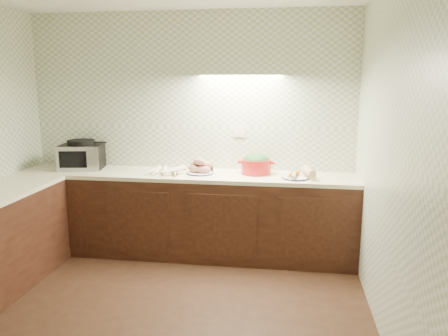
# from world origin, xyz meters

# --- Properties ---
(room) EXTENTS (3.60, 3.60, 2.60)m
(room) POSITION_xyz_m (0.00, 0.00, 1.63)
(room) COLOR black
(room) RESTS_ON ground
(counter) EXTENTS (3.60, 3.60, 0.90)m
(counter) POSITION_xyz_m (-0.68, 0.68, 0.45)
(counter) COLOR black
(counter) RESTS_ON ground
(toaster_oven) EXTENTS (0.51, 0.43, 0.32)m
(toaster_oven) POSITION_xyz_m (-1.19, 1.56, 1.05)
(toaster_oven) COLOR black
(toaster_oven) RESTS_ON counter
(parsnip_pile) EXTENTS (0.41, 0.43, 0.08)m
(parsnip_pile) POSITION_xyz_m (-0.20, 1.46, 0.94)
(parsnip_pile) COLOR beige
(parsnip_pile) RESTS_ON counter
(sweet_potato_plate) EXTENTS (0.30, 0.29, 0.17)m
(sweet_potato_plate) POSITION_xyz_m (0.17, 1.51, 0.96)
(sweet_potato_plate) COLOR #131B45
(sweet_potato_plate) RESTS_ON counter
(onion_bowl) EXTENTS (0.14, 0.14, 0.11)m
(onion_bowl) POSITION_xyz_m (0.21, 1.62, 0.94)
(onion_bowl) COLOR black
(onion_bowl) RESTS_ON counter
(dutch_oven) EXTENTS (0.38, 0.31, 0.22)m
(dutch_oven) POSITION_xyz_m (0.76, 1.59, 1.01)
(dutch_oven) COLOR red
(dutch_oven) RESTS_ON counter
(veg_plate) EXTENTS (0.34, 0.33, 0.13)m
(veg_plate) POSITION_xyz_m (1.22, 1.45, 0.95)
(veg_plate) COLOR #131B45
(veg_plate) RESTS_ON counter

